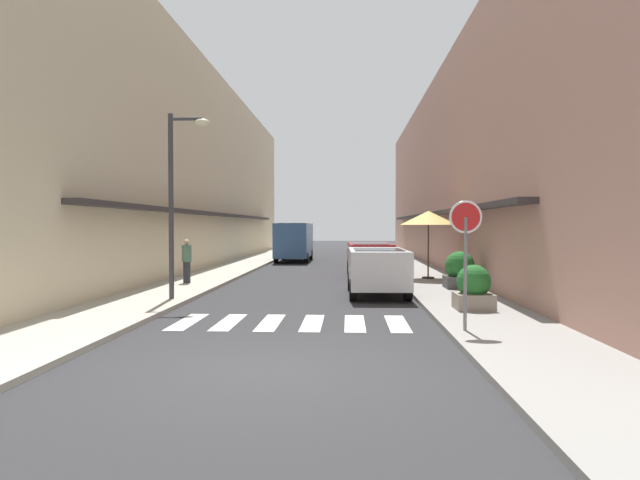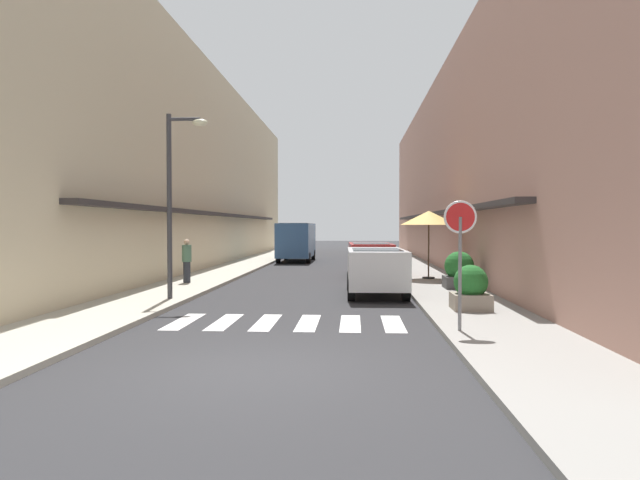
{
  "view_description": "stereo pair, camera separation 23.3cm",
  "coord_description": "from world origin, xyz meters",
  "px_view_note": "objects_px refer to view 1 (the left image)",
  "views": [
    {
      "loc": [
        1.27,
        -8.3,
        2.19
      ],
      "look_at": [
        0.2,
        12.93,
        1.65
      ],
      "focal_mm": 31.09,
      "sensor_mm": 36.0,
      "label": 1
    },
    {
      "loc": [
        1.5,
        -8.29,
        2.19
      ],
      "look_at": [
        0.2,
        12.93,
        1.65
      ],
      "focal_mm": 31.09,
      "sensor_mm": 36.0,
      "label": 2
    }
  ],
  "objects_px": {
    "delivery_van": "(294,239)",
    "cafe_umbrella": "(428,218)",
    "street_lamp": "(178,186)",
    "pedestrian_walking_near": "(187,260)",
    "parked_car_near": "(377,266)",
    "planter_midblock": "(460,271)",
    "round_street_sign": "(466,231)",
    "planter_corner": "(474,289)",
    "parked_car_mid": "(370,256)"
  },
  "relations": [
    {
      "from": "parked_car_near",
      "to": "planter_midblock",
      "type": "height_order",
      "value": "parked_car_near"
    },
    {
      "from": "parked_car_mid",
      "to": "parked_car_near",
      "type": "bearing_deg",
      "value": -90.0
    },
    {
      "from": "street_lamp",
      "to": "cafe_umbrella",
      "type": "height_order",
      "value": "street_lamp"
    },
    {
      "from": "street_lamp",
      "to": "planter_midblock",
      "type": "xyz_separation_m",
      "value": [
        8.56,
        3.14,
        -2.63
      ]
    },
    {
      "from": "round_street_sign",
      "to": "parked_car_near",
      "type": "bearing_deg",
      "value": 102.33
    },
    {
      "from": "planter_midblock",
      "to": "pedestrian_walking_near",
      "type": "bearing_deg",
      "value": 172.9
    },
    {
      "from": "parked_car_mid",
      "to": "delivery_van",
      "type": "xyz_separation_m",
      "value": [
        -4.24,
        10.39,
        0.48
      ]
    },
    {
      "from": "delivery_van",
      "to": "pedestrian_walking_near",
      "type": "bearing_deg",
      "value": -100.1
    },
    {
      "from": "parked_car_mid",
      "to": "delivery_van",
      "type": "relative_size",
      "value": 0.77
    },
    {
      "from": "planter_corner",
      "to": "planter_midblock",
      "type": "distance_m",
      "value": 4.8
    },
    {
      "from": "delivery_van",
      "to": "street_lamp",
      "type": "height_order",
      "value": "street_lamp"
    },
    {
      "from": "delivery_van",
      "to": "round_street_sign",
      "type": "height_order",
      "value": "round_street_sign"
    },
    {
      "from": "cafe_umbrella",
      "to": "planter_midblock",
      "type": "bearing_deg",
      "value": -80.54
    },
    {
      "from": "planter_midblock",
      "to": "pedestrian_walking_near",
      "type": "height_order",
      "value": "pedestrian_walking_near"
    },
    {
      "from": "delivery_van",
      "to": "pedestrian_walking_near",
      "type": "relative_size",
      "value": 3.41
    },
    {
      "from": "cafe_umbrella",
      "to": "planter_midblock",
      "type": "relative_size",
      "value": 2.17
    },
    {
      "from": "round_street_sign",
      "to": "cafe_umbrella",
      "type": "xyz_separation_m",
      "value": [
        0.85,
        10.94,
        0.41
      ]
    },
    {
      "from": "parked_car_mid",
      "to": "planter_corner",
      "type": "height_order",
      "value": "parked_car_mid"
    },
    {
      "from": "cafe_umbrella",
      "to": "pedestrian_walking_near",
      "type": "relative_size",
      "value": 1.68
    },
    {
      "from": "planter_midblock",
      "to": "parked_car_mid",
      "type": "bearing_deg",
      "value": 119.02
    },
    {
      "from": "parked_car_mid",
      "to": "cafe_umbrella",
      "type": "distance_m",
      "value": 3.22
    },
    {
      "from": "parked_car_mid",
      "to": "street_lamp",
      "type": "xyz_separation_m",
      "value": [
        -5.75,
        -8.19,
        2.41
      ]
    },
    {
      "from": "delivery_van",
      "to": "planter_corner",
      "type": "distance_m",
      "value": 21.22
    },
    {
      "from": "cafe_umbrella",
      "to": "planter_midblock",
      "type": "height_order",
      "value": "cafe_umbrella"
    },
    {
      "from": "parked_car_near",
      "to": "round_street_sign",
      "type": "relative_size",
      "value": 1.57
    },
    {
      "from": "parked_car_near",
      "to": "pedestrian_walking_near",
      "type": "xyz_separation_m",
      "value": [
        -6.78,
        2.38,
        0.03
      ]
    },
    {
      "from": "pedestrian_walking_near",
      "to": "delivery_van",
      "type": "bearing_deg",
      "value": -89.87
    },
    {
      "from": "parked_car_near",
      "to": "planter_midblock",
      "type": "bearing_deg",
      "value": 22.9
    },
    {
      "from": "delivery_van",
      "to": "cafe_umbrella",
      "type": "height_order",
      "value": "cafe_umbrella"
    },
    {
      "from": "delivery_van",
      "to": "round_street_sign",
      "type": "relative_size",
      "value": 2.1
    },
    {
      "from": "street_lamp",
      "to": "planter_corner",
      "type": "relative_size",
      "value": 4.73
    },
    {
      "from": "delivery_van",
      "to": "street_lamp",
      "type": "relative_size",
      "value": 1.03
    },
    {
      "from": "street_lamp",
      "to": "planter_midblock",
      "type": "bearing_deg",
      "value": 20.15
    },
    {
      "from": "parked_car_near",
      "to": "cafe_umbrella",
      "type": "height_order",
      "value": "cafe_umbrella"
    },
    {
      "from": "planter_midblock",
      "to": "pedestrian_walking_near",
      "type": "distance_m",
      "value": 9.66
    },
    {
      "from": "delivery_van",
      "to": "pedestrian_walking_near",
      "type": "height_order",
      "value": "delivery_van"
    },
    {
      "from": "parked_car_near",
      "to": "parked_car_mid",
      "type": "relative_size",
      "value": 0.96
    },
    {
      "from": "delivery_van",
      "to": "round_street_sign",
      "type": "bearing_deg",
      "value": -76.22
    },
    {
      "from": "street_lamp",
      "to": "pedestrian_walking_near",
      "type": "bearing_deg",
      "value": 103.36
    },
    {
      "from": "delivery_van",
      "to": "cafe_umbrella",
      "type": "relative_size",
      "value": 2.03
    },
    {
      "from": "delivery_van",
      "to": "planter_midblock",
      "type": "bearing_deg",
      "value": -65.47
    },
    {
      "from": "parked_car_near",
      "to": "planter_midblock",
      "type": "relative_size",
      "value": 3.28
    },
    {
      "from": "pedestrian_walking_near",
      "to": "round_street_sign",
      "type": "bearing_deg",
      "value": 143.26
    },
    {
      "from": "delivery_van",
      "to": "planter_midblock",
      "type": "distance_m",
      "value": 16.99
    },
    {
      "from": "street_lamp",
      "to": "planter_corner",
      "type": "bearing_deg",
      "value": -11.54
    },
    {
      "from": "round_street_sign",
      "to": "pedestrian_walking_near",
      "type": "distance_m",
      "value": 12.04
    },
    {
      "from": "planter_midblock",
      "to": "planter_corner",
      "type": "bearing_deg",
      "value": -97.3
    },
    {
      "from": "parked_car_mid",
      "to": "planter_midblock",
      "type": "distance_m",
      "value": 5.78
    },
    {
      "from": "street_lamp",
      "to": "pedestrian_walking_near",
      "type": "relative_size",
      "value": 3.31
    },
    {
      "from": "round_street_sign",
      "to": "street_lamp",
      "type": "xyz_separation_m",
      "value": [
        -7.15,
        4.43,
        1.25
      ]
    }
  ]
}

